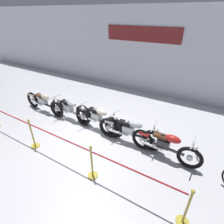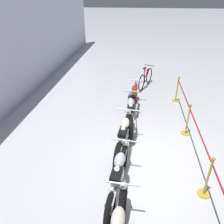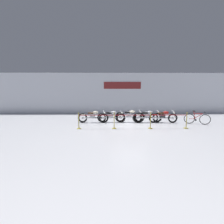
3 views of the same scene
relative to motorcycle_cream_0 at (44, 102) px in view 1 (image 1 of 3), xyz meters
name	(u,v)px [view 1 (image 1 of 3)]	position (x,y,z in m)	size (l,w,h in m)	color
ground_plane	(84,139)	(2.70, -0.63, -0.46)	(120.00, 120.00, 0.00)	silver
back_wall	(144,52)	(2.70, 4.49, 1.64)	(28.00, 0.29, 4.20)	silver
motorcycle_cream_0	(44,102)	(0.00, 0.00, 0.00)	(2.35, 0.62, 0.94)	black
motorcycle_silver_1	(69,109)	(1.39, 0.11, -0.01)	(2.19, 0.62, 0.93)	black
motorcycle_cream_2	(98,119)	(2.80, 0.09, 0.01)	(2.27, 0.62, 0.97)	black
motorcycle_silver_3	(130,132)	(4.15, -0.02, 0.00)	(2.31, 0.62, 0.95)	black
motorcycle_red_4	(165,145)	(5.34, -0.10, 0.00)	(2.16, 0.62, 0.94)	black
stanchion_far_left	(30,129)	(1.51, -1.77, 0.23)	(7.08, 0.28, 1.05)	gold
stanchion_mid_left	(33,138)	(1.55, -1.77, -0.11)	(0.28, 0.28, 1.05)	gold
stanchion_mid_right	(92,166)	(3.91, -1.77, -0.11)	(0.28, 0.28, 1.05)	gold
stanchion_far_right	(186,212)	(6.26, -1.77, -0.11)	(0.28, 0.28, 1.05)	gold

